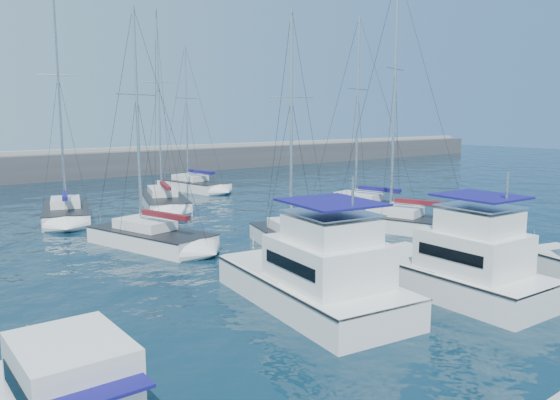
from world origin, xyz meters
TOP-DOWN VIEW (x-y plane):
  - ground at (0.00, 0.00)m, footprint 220.00×220.00m
  - breakwater at (0.00, 52.00)m, footprint 160.00×6.00m
  - motor_yacht_port_inner at (-4.38, -0.42)m, footprint 5.20×9.47m
  - motor_yacht_stbd_inner at (1.17, -3.02)m, footprint 3.98×8.24m
  - sailboat_mid_b at (-5.09, 12.91)m, footprint 4.99×8.34m
  - sailboat_mid_c at (0.89, 7.13)m, footprint 5.13×8.27m
  - sailboat_mid_d at (9.67, 6.97)m, footprint 5.32×8.13m
  - sailboat_mid_e at (12.59, 12.96)m, footprint 4.69×8.21m
  - sailboat_back_a at (-6.34, 24.09)m, footprint 5.20×8.39m
  - sailboat_back_b at (1.77, 25.13)m, footprint 6.24×10.27m
  - sailboat_back_c at (8.74, 32.61)m, footprint 4.21×8.68m

SIDE VIEW (x-z plane):
  - ground at x=0.00m, z-range 0.00..0.00m
  - sailboat_mid_b at x=-5.09m, z-range -6.31..7.33m
  - sailboat_mid_c at x=0.89m, z-range -6.17..7.20m
  - sailboat_back_c at x=8.74m, z-range -6.80..7.84m
  - sailboat_back_b at x=1.77m, z-range -7.58..8.62m
  - sailboat_mid_e at x=12.59m, z-range -6.99..8.05m
  - sailboat_back_a at x=-6.34m, z-range -7.67..8.77m
  - sailboat_mid_d at x=9.67m, z-range -7.75..8.85m
  - breakwater at x=0.00m, z-range -1.17..3.28m
  - motor_yacht_port_inner at x=-4.38m, z-range -1.21..3.48m
  - motor_yacht_stbd_inner at x=1.17m, z-range -1.21..3.48m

